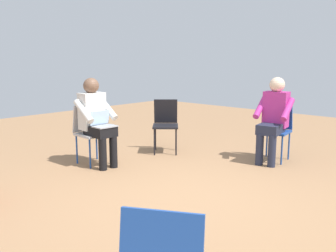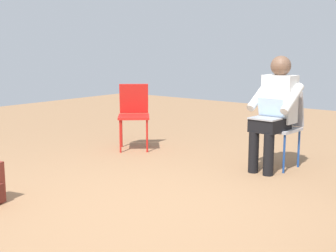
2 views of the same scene
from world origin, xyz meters
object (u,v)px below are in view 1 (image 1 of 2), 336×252
Objects in this scene: chair_southwest at (166,122)px; person_with_laptop at (96,117)px; chair_south at (90,129)px; chair_west at (277,127)px; person_in_magenta at (274,115)px.

person_with_laptop is at bearing 39.90° from chair_southwest.
person_with_laptop is at bearing 90.00° from chair_south.
person_in_magenta reaches higher than chair_west.
person_with_laptop is at bearing 38.14° from person_in_magenta.
person_in_magenta is at bearing 136.29° from chair_south.
chair_south is 2.66m from person_in_magenta.
chair_west is at bearing 164.85° from chair_southwest.
person_in_magenta is at bearing 139.06° from person_with_laptop.
chair_southwest and chair_south have the same top height.
chair_southwest is 1.26m from person_with_laptop.
person_with_laptop is (2.00, -1.73, 0.20)m from chair_west.
chair_south is 0.26m from person_with_laptop.
person_with_laptop is (1.23, -0.19, 0.20)m from chair_southwest.
chair_south is at bearing -90.00° from person_with_laptop.
chair_southwest is at bearing 166.62° from chair_south.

